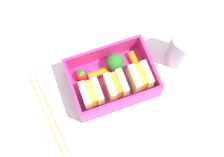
{
  "coord_description": "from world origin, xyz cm",
  "views": [
    {
      "loc": [
        7.53,
        20.9,
        61.5
      ],
      "look_at": [
        0.0,
        0.0,
        2.7
      ],
      "focal_mm": 50.0,
      "sensor_mm": 36.0,
      "label": 1
    }
  ],
  "objects_px": {
    "sandwich_center": "(92,95)",
    "strawberry_far_left": "(81,75)",
    "broccoli_floret": "(115,62)",
    "carrot_stick_far_left": "(135,61)",
    "sandwich_left": "(140,78)",
    "carrot_stick_left": "(98,73)",
    "sandwich_center_left": "(116,87)",
    "folded_napkin": "(90,26)",
    "drinking_glass": "(182,49)",
    "chopstick_pair": "(49,113)"
  },
  "relations": [
    {
      "from": "broccoli_floret",
      "to": "carrot_stick_far_left",
      "type": "bearing_deg",
      "value": 175.46
    },
    {
      "from": "sandwich_center_left",
      "to": "broccoli_floret",
      "type": "bearing_deg",
      "value": -107.98
    },
    {
      "from": "carrot_stick_left",
      "to": "strawberry_far_left",
      "type": "bearing_deg",
      "value": -8.94
    },
    {
      "from": "carrot_stick_left",
      "to": "sandwich_center_left",
      "type": "bearing_deg",
      "value": 115.74
    },
    {
      "from": "carrot_stick_left",
      "to": "sandwich_left",
      "type": "bearing_deg",
      "value": 147.16
    },
    {
      "from": "strawberry_far_left",
      "to": "broccoli_floret",
      "type": "bearing_deg",
      "value": 178.35
    },
    {
      "from": "sandwich_center_left",
      "to": "carrot_stick_far_left",
      "type": "relative_size",
      "value": 1.42
    },
    {
      "from": "sandwich_left",
      "to": "sandwich_center_left",
      "type": "xyz_separation_m",
      "value": [
        0.05,
        0.0,
        0.0
      ]
    },
    {
      "from": "carrot_stick_far_left",
      "to": "carrot_stick_left",
      "type": "bearing_deg",
      "value": -0.14
    },
    {
      "from": "sandwich_center_left",
      "to": "sandwich_left",
      "type": "bearing_deg",
      "value": 180.0
    },
    {
      "from": "drinking_glass",
      "to": "sandwich_center",
      "type": "bearing_deg",
      "value": 8.21
    },
    {
      "from": "sandwich_left",
      "to": "folded_napkin",
      "type": "relative_size",
      "value": 0.37
    },
    {
      "from": "sandwich_center_left",
      "to": "folded_napkin",
      "type": "distance_m",
      "value": 0.17
    },
    {
      "from": "chopstick_pair",
      "to": "drinking_glass",
      "type": "relative_size",
      "value": 2.1
    },
    {
      "from": "folded_napkin",
      "to": "chopstick_pair",
      "type": "bearing_deg",
      "value": 49.35
    },
    {
      "from": "chopstick_pair",
      "to": "carrot_stick_far_left",
      "type": "bearing_deg",
      "value": -167.99
    },
    {
      "from": "chopstick_pair",
      "to": "drinking_glass",
      "type": "height_order",
      "value": "drinking_glass"
    },
    {
      "from": "carrot_stick_left",
      "to": "strawberry_far_left",
      "type": "height_order",
      "value": "strawberry_far_left"
    },
    {
      "from": "chopstick_pair",
      "to": "strawberry_far_left",
      "type": "bearing_deg",
      "value": -150.78
    },
    {
      "from": "broccoli_floret",
      "to": "strawberry_far_left",
      "type": "distance_m",
      "value": 0.07
    },
    {
      "from": "drinking_glass",
      "to": "folded_napkin",
      "type": "distance_m",
      "value": 0.21
    },
    {
      "from": "carrot_stick_far_left",
      "to": "sandwich_center",
      "type": "bearing_deg",
      "value": 23.28
    },
    {
      "from": "drinking_glass",
      "to": "folded_napkin",
      "type": "bearing_deg",
      "value": -41.8
    },
    {
      "from": "carrot_stick_left",
      "to": "folded_napkin",
      "type": "relative_size",
      "value": 0.27
    },
    {
      "from": "sandwich_left",
      "to": "folded_napkin",
      "type": "distance_m",
      "value": 0.18
    },
    {
      "from": "sandwich_center",
      "to": "strawberry_far_left",
      "type": "xyz_separation_m",
      "value": [
        0.01,
        -0.05,
        -0.01
      ]
    },
    {
      "from": "carrot_stick_left",
      "to": "folded_napkin",
      "type": "xyz_separation_m",
      "value": [
        -0.02,
        -0.12,
        -0.02
      ]
    },
    {
      "from": "broccoli_floret",
      "to": "chopstick_pair",
      "type": "distance_m",
      "value": 0.17
    },
    {
      "from": "sandwich_center_left",
      "to": "folded_napkin",
      "type": "xyz_separation_m",
      "value": [
        0.0,
        -0.17,
        -0.04
      ]
    },
    {
      "from": "sandwich_center_left",
      "to": "carrot_stick_left",
      "type": "relative_size",
      "value": 1.38
    },
    {
      "from": "sandwich_left",
      "to": "carrot_stick_left",
      "type": "distance_m",
      "value": 0.09
    },
    {
      "from": "sandwich_center",
      "to": "chopstick_pair",
      "type": "xyz_separation_m",
      "value": [
        0.09,
        -0.0,
        -0.04
      ]
    },
    {
      "from": "carrot_stick_far_left",
      "to": "sandwich_center_left",
      "type": "bearing_deg",
      "value": 38.61
    },
    {
      "from": "carrot_stick_far_left",
      "to": "carrot_stick_left",
      "type": "height_order",
      "value": "carrot_stick_far_left"
    },
    {
      "from": "carrot_stick_far_left",
      "to": "broccoli_floret",
      "type": "xyz_separation_m",
      "value": [
        0.04,
        -0.0,
        0.02
      ]
    },
    {
      "from": "sandwich_center",
      "to": "carrot_stick_far_left",
      "type": "xyz_separation_m",
      "value": [
        -0.11,
        -0.05,
        -0.02
      ]
    },
    {
      "from": "strawberry_far_left",
      "to": "drinking_glass",
      "type": "distance_m",
      "value": 0.21
    },
    {
      "from": "sandwich_center_left",
      "to": "drinking_glass",
      "type": "height_order",
      "value": "drinking_glass"
    },
    {
      "from": "sandwich_center",
      "to": "carrot_stick_left",
      "type": "bearing_deg",
      "value": -120.33
    },
    {
      "from": "sandwich_center_left",
      "to": "carrot_stick_far_left",
      "type": "bearing_deg",
      "value": -141.39
    },
    {
      "from": "chopstick_pair",
      "to": "folded_napkin",
      "type": "distance_m",
      "value": 0.22
    },
    {
      "from": "broccoli_floret",
      "to": "chopstick_pair",
      "type": "xyz_separation_m",
      "value": [
        0.16,
        0.05,
        -0.03
      ]
    },
    {
      "from": "carrot_stick_far_left",
      "to": "broccoli_floret",
      "type": "distance_m",
      "value": 0.05
    },
    {
      "from": "sandwich_left",
      "to": "chopstick_pair",
      "type": "xyz_separation_m",
      "value": [
        0.19,
        -0.0,
        -0.04
      ]
    },
    {
      "from": "sandwich_left",
      "to": "carrot_stick_left",
      "type": "height_order",
      "value": "sandwich_left"
    },
    {
      "from": "folded_napkin",
      "to": "sandwich_left",
      "type": "bearing_deg",
      "value": 107.11
    },
    {
      "from": "drinking_glass",
      "to": "folded_napkin",
      "type": "xyz_separation_m",
      "value": [
        0.15,
        -0.14,
        -0.04
      ]
    },
    {
      "from": "carrot_stick_far_left",
      "to": "strawberry_far_left",
      "type": "height_order",
      "value": "strawberry_far_left"
    },
    {
      "from": "broccoli_floret",
      "to": "sandwich_center",
      "type": "bearing_deg",
      "value": 37.05
    },
    {
      "from": "carrot_stick_left",
      "to": "carrot_stick_far_left",
      "type": "bearing_deg",
      "value": 179.86
    }
  ]
}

